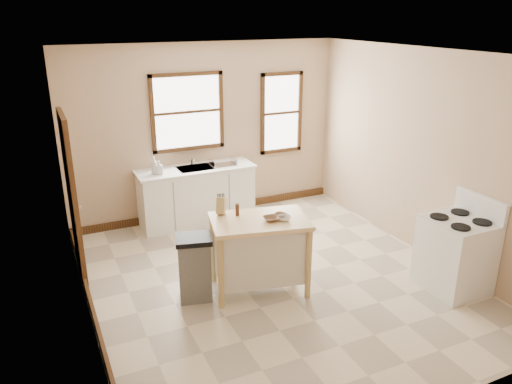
{
  "coord_description": "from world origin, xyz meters",
  "views": [
    {
      "loc": [
        -2.57,
        -4.98,
        3.24
      ],
      "look_at": [
        -0.08,
        0.4,
        1.08
      ],
      "focal_mm": 35.0,
      "sensor_mm": 36.0,
      "label": 1
    }
  ],
  "objects_px": {
    "bowl_b": "(280,215)",
    "trash_bin": "(195,268)",
    "soap_bottle_a": "(154,165)",
    "soap_bottle_b": "(160,167)",
    "bowl_a": "(271,219)",
    "dish_rack": "(223,163)",
    "pepper_grinder": "(237,210)",
    "knife_block": "(221,206)",
    "kitchen_island": "(259,255)",
    "bowl_c": "(284,218)",
    "gas_stove": "(457,244)"
  },
  "relations": [
    {
      "from": "soap_bottle_a",
      "to": "bowl_c",
      "type": "bearing_deg",
      "value": -60.33
    },
    {
      "from": "trash_bin",
      "to": "gas_stove",
      "type": "relative_size",
      "value": 0.68
    },
    {
      "from": "kitchen_island",
      "to": "bowl_a",
      "type": "relative_size",
      "value": 6.22
    },
    {
      "from": "pepper_grinder",
      "to": "bowl_c",
      "type": "distance_m",
      "value": 0.57
    },
    {
      "from": "kitchen_island",
      "to": "soap_bottle_a",
      "type": "bearing_deg",
      "value": 119.19
    },
    {
      "from": "bowl_b",
      "to": "bowl_c",
      "type": "xyz_separation_m",
      "value": [
        -0.01,
        -0.11,
        0.01
      ]
    },
    {
      "from": "bowl_b",
      "to": "bowl_a",
      "type": "bearing_deg",
      "value": -159.89
    },
    {
      "from": "kitchen_island",
      "to": "gas_stove",
      "type": "bearing_deg",
      "value": -11.57
    },
    {
      "from": "knife_block",
      "to": "gas_stove",
      "type": "bearing_deg",
      "value": 8.31
    },
    {
      "from": "kitchen_island",
      "to": "bowl_a",
      "type": "bearing_deg",
      "value": -29.2
    },
    {
      "from": "pepper_grinder",
      "to": "kitchen_island",
      "type": "bearing_deg",
      "value": -47.41
    },
    {
      "from": "kitchen_island",
      "to": "bowl_b",
      "type": "relative_size",
      "value": 7.61
    },
    {
      "from": "dish_rack",
      "to": "trash_bin",
      "type": "distance_m",
      "value": 2.48
    },
    {
      "from": "pepper_grinder",
      "to": "trash_bin",
      "type": "xyz_separation_m",
      "value": [
        -0.59,
        -0.08,
        -0.61
      ]
    },
    {
      "from": "soap_bottle_b",
      "to": "bowl_a",
      "type": "relative_size",
      "value": 1.1
    },
    {
      "from": "bowl_c",
      "to": "bowl_a",
      "type": "bearing_deg",
      "value": 159.92
    },
    {
      "from": "bowl_a",
      "to": "bowl_b",
      "type": "distance_m",
      "value": 0.16
    },
    {
      "from": "soap_bottle_a",
      "to": "trash_bin",
      "type": "relative_size",
      "value": 0.33
    },
    {
      "from": "gas_stove",
      "to": "kitchen_island",
      "type": "bearing_deg",
      "value": 156.02
    },
    {
      "from": "pepper_grinder",
      "to": "gas_stove",
      "type": "distance_m",
      "value": 2.68
    },
    {
      "from": "bowl_b",
      "to": "trash_bin",
      "type": "xyz_separation_m",
      "value": [
        -1.04,
        0.17,
        -0.55
      ]
    },
    {
      "from": "kitchen_island",
      "to": "trash_bin",
      "type": "xyz_separation_m",
      "value": [
        -0.78,
        0.13,
        -0.07
      ]
    },
    {
      "from": "trash_bin",
      "to": "knife_block",
      "type": "bearing_deg",
      "value": 40.17
    },
    {
      "from": "dish_rack",
      "to": "bowl_b",
      "type": "relative_size",
      "value": 2.6
    },
    {
      "from": "bowl_a",
      "to": "bowl_c",
      "type": "bearing_deg",
      "value": -20.08
    },
    {
      "from": "pepper_grinder",
      "to": "trash_bin",
      "type": "bearing_deg",
      "value": -172.08
    },
    {
      "from": "kitchen_island",
      "to": "bowl_c",
      "type": "bearing_deg",
      "value": -17.93
    },
    {
      "from": "soap_bottle_a",
      "to": "bowl_a",
      "type": "height_order",
      "value": "soap_bottle_a"
    },
    {
      "from": "pepper_grinder",
      "to": "bowl_c",
      "type": "height_order",
      "value": "pepper_grinder"
    },
    {
      "from": "pepper_grinder",
      "to": "trash_bin",
      "type": "distance_m",
      "value": 0.85
    },
    {
      "from": "dish_rack",
      "to": "bowl_c",
      "type": "height_order",
      "value": "dish_rack"
    },
    {
      "from": "pepper_grinder",
      "to": "gas_stove",
      "type": "bearing_deg",
      "value": -26.46
    },
    {
      "from": "soap_bottle_b",
      "to": "knife_block",
      "type": "bearing_deg",
      "value": -67.12
    },
    {
      "from": "bowl_b",
      "to": "trash_bin",
      "type": "relative_size",
      "value": 0.19
    },
    {
      "from": "dish_rack",
      "to": "bowl_a",
      "type": "distance_m",
      "value": 2.35
    },
    {
      "from": "soap_bottle_b",
      "to": "trash_bin",
      "type": "relative_size",
      "value": 0.25
    },
    {
      "from": "dish_rack",
      "to": "pepper_grinder",
      "type": "height_order",
      "value": "pepper_grinder"
    },
    {
      "from": "soap_bottle_a",
      "to": "trash_bin",
      "type": "distance_m",
      "value": 2.23
    },
    {
      "from": "pepper_grinder",
      "to": "trash_bin",
      "type": "height_order",
      "value": "pepper_grinder"
    },
    {
      "from": "dish_rack",
      "to": "bowl_b",
      "type": "bearing_deg",
      "value": -85.71
    },
    {
      "from": "bowl_c",
      "to": "trash_bin",
      "type": "distance_m",
      "value": 1.2
    },
    {
      "from": "soap_bottle_a",
      "to": "knife_block",
      "type": "bearing_deg",
      "value": -71.69
    },
    {
      "from": "kitchen_island",
      "to": "bowl_b",
      "type": "xyz_separation_m",
      "value": [
        0.26,
        -0.04,
        0.48
      ]
    },
    {
      "from": "bowl_b",
      "to": "soap_bottle_b",
      "type": "bearing_deg",
      "value": 111.01
    },
    {
      "from": "kitchen_island",
      "to": "gas_stove",
      "type": "relative_size",
      "value": 0.97
    },
    {
      "from": "kitchen_island",
      "to": "bowl_a",
      "type": "distance_m",
      "value": 0.51
    },
    {
      "from": "pepper_grinder",
      "to": "gas_stove",
      "type": "relative_size",
      "value": 0.13
    },
    {
      "from": "soap_bottle_b",
      "to": "knife_block",
      "type": "height_order",
      "value": "knife_block"
    },
    {
      "from": "soap_bottle_a",
      "to": "bowl_b",
      "type": "xyz_separation_m",
      "value": [
        0.94,
        -2.3,
        -0.1
      ]
    },
    {
      "from": "trash_bin",
      "to": "gas_stove",
      "type": "bearing_deg",
      "value": -6.05
    }
  ]
}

